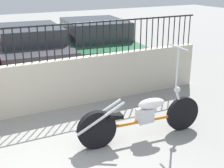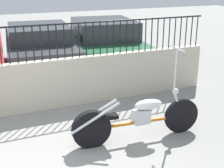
# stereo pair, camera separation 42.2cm
# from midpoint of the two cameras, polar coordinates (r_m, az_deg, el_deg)

# --- Properties ---
(low_wall) EXTENTS (8.69, 0.18, 1.04)m
(low_wall) POSITION_cam_midpoint_polar(r_m,az_deg,el_deg) (6.44, -15.18, -0.85)
(low_wall) COLOR beige
(low_wall) RESTS_ON ground_plane
(fence_railing) EXTENTS (8.69, 0.04, 0.73)m
(fence_railing) POSITION_cam_midpoint_polar(r_m,az_deg,el_deg) (6.18, -15.98, 7.84)
(fence_railing) COLOR black
(fence_railing) RESTS_ON low_wall
(motorcycle_orange) EXTENTS (2.31, 0.52, 1.56)m
(motorcycle_orange) POSITION_cam_midpoint_polar(r_m,az_deg,el_deg) (5.25, 6.06, -6.36)
(motorcycle_orange) COLOR black
(motorcycle_orange) RESTS_ON ground_plane
(car_dark_grey) EXTENTS (2.09, 4.21, 1.36)m
(car_dark_grey) POSITION_cam_midpoint_polar(r_m,az_deg,el_deg) (9.21, -11.83, 6.55)
(car_dark_grey) COLOR black
(car_dark_grey) RESTS_ON ground_plane
(car_green) EXTENTS (2.30, 4.30, 1.41)m
(car_green) POSITION_cam_midpoint_polar(r_m,az_deg,el_deg) (9.66, -0.40, 7.61)
(car_green) COLOR black
(car_green) RESTS_ON ground_plane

